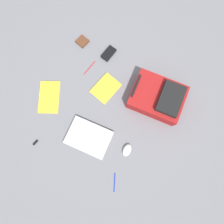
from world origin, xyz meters
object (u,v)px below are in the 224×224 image
(book_comic, at_px, (49,97))
(usb_stick, at_px, (35,142))
(backpack, at_px, (158,97))
(laptop, at_px, (89,137))
(earbud_pouch, at_px, (82,41))
(computer_mouse, at_px, (127,150))
(pen_blue, at_px, (114,182))
(pen_black, at_px, (89,68))
(book_red, at_px, (106,88))
(power_brick, at_px, (109,54))

(book_comic, relative_size, usb_stick, 6.37)
(book_comic, bearing_deg, backpack, 21.20)
(laptop, relative_size, book_comic, 1.09)
(earbud_pouch, bearing_deg, backpack, -17.50)
(computer_mouse, bearing_deg, usb_stick, -160.50)
(backpack, distance_m, book_comic, 0.88)
(backpack, xyz_separation_m, book_comic, (-0.82, -0.32, -0.06))
(pen_blue, xyz_separation_m, earbud_pouch, (-0.70, 0.97, 0.01))
(computer_mouse, relative_size, pen_black, 0.66)
(computer_mouse, height_order, earbud_pouch, computer_mouse)
(book_red, xyz_separation_m, pen_blue, (0.35, -0.66, -0.00))
(pen_black, bearing_deg, book_red, -30.48)
(laptop, distance_m, usb_stick, 0.42)
(computer_mouse, bearing_deg, book_comic, 170.13)
(power_brick, distance_m, usb_stick, 0.95)
(book_comic, height_order, computer_mouse, computer_mouse)
(book_comic, relative_size, book_red, 1.19)
(book_comic, relative_size, earbud_pouch, 3.49)
(earbud_pouch, bearing_deg, book_red, -41.70)
(usb_stick, bearing_deg, computer_mouse, 17.72)
(power_brick, bearing_deg, backpack, -23.44)
(backpack, height_order, pen_black, backpack)
(power_brick, distance_m, pen_blue, 1.05)
(book_comic, relative_size, pen_blue, 2.31)
(backpack, bearing_deg, earbud_pouch, 162.50)
(book_red, xyz_separation_m, usb_stick, (-0.34, -0.62, -0.00))
(laptop, height_order, book_comic, laptop)
(pen_black, height_order, earbud_pouch, earbud_pouch)
(pen_black, height_order, usb_stick, same)
(laptop, relative_size, pen_black, 2.30)
(backpack, distance_m, earbud_pouch, 0.81)
(book_comic, bearing_deg, laptop, -22.28)
(book_red, distance_m, computer_mouse, 0.53)
(computer_mouse, bearing_deg, book_red, 132.77)
(pen_black, relative_size, earbud_pouch, 1.65)
(laptop, xyz_separation_m, book_comic, (-0.43, 0.18, -0.01))
(backpack, bearing_deg, computer_mouse, -98.78)
(backpack, height_order, pen_blue, backpack)
(usb_stick, bearing_deg, book_comic, 98.98)
(backpack, bearing_deg, book_comic, -158.80)
(book_comic, bearing_deg, pen_blue, -28.87)
(pen_blue, bearing_deg, power_brick, 115.07)
(laptop, height_order, book_red, laptop)
(power_brick, bearing_deg, pen_black, -119.94)
(power_brick, xyz_separation_m, earbud_pouch, (-0.26, 0.02, -0.00))
(usb_stick, bearing_deg, book_red, 61.31)
(computer_mouse, xyz_separation_m, usb_stick, (-0.69, -0.22, -0.01))
(backpack, height_order, usb_stick, backpack)
(earbud_pouch, bearing_deg, laptop, -62.30)
(book_comic, height_order, earbud_pouch, earbud_pouch)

